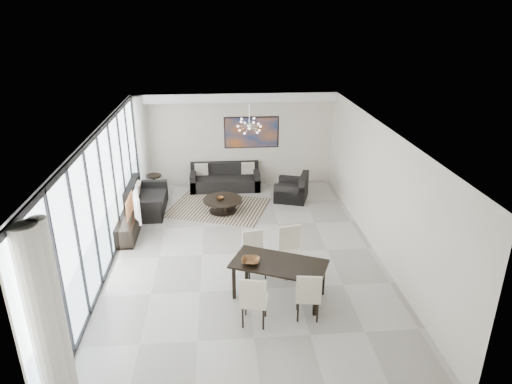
{
  "coord_description": "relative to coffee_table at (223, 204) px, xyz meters",
  "views": [
    {
      "loc": [
        -0.49,
        -9.09,
        5.21
      ],
      "look_at": [
        0.32,
        0.62,
        1.25
      ],
      "focal_mm": 32.0,
      "sensor_mm": 36.0,
      "label": 1
    }
  ],
  "objects": [
    {
      "name": "dining_chair_ne",
      "position": [
        1.38,
        -3.19,
        0.38
      ],
      "size": [
        0.56,
        0.56,
        1.03
      ],
      "color": "beige",
      "rests_on": "floor"
    },
    {
      "name": "chandelier",
      "position": [
        0.75,
        0.16,
        2.14
      ],
      "size": [
        0.66,
        0.66,
        0.71
      ],
      "color": "silver",
      "rests_on": "room_shell"
    },
    {
      "name": "tv_console",
      "position": [
        -2.31,
        -1.21,
        0.03
      ],
      "size": [
        0.43,
        1.52,
        0.48
      ],
      "primitive_type": "cube",
      "color": "black",
      "rests_on": "floor"
    },
    {
      "name": "painting",
      "position": [
        0.95,
        2.13,
        1.44
      ],
      "size": [
        1.68,
        0.04,
        0.98
      ],
      "primitive_type": "cube",
      "color": "#A95317",
      "rests_on": "room_shell"
    },
    {
      "name": "soffit",
      "position": [
        0.45,
        1.96,
        2.56
      ],
      "size": [
        5.98,
        0.4,
        0.26
      ],
      "primitive_type": "cube",
      "color": "white",
      "rests_on": "room_shell"
    },
    {
      "name": "window_wall",
      "position": [
        -2.41,
        -2.34,
        1.26
      ],
      "size": [
        0.37,
        8.95,
        2.9
      ],
      "color": "silver",
      "rests_on": "floor"
    },
    {
      "name": "dining_table",
      "position": [
        1.01,
        -4.04,
        0.44
      ],
      "size": [
        1.97,
        1.52,
        0.74
      ],
      "color": "black",
      "rests_on": "floor"
    },
    {
      "name": "bowl_coffee",
      "position": [
        -0.06,
        -0.01,
        0.2
      ],
      "size": [
        0.25,
        0.25,
        0.07
      ],
      "primitive_type": "imported",
      "rotation": [
        0.0,
        0.0,
        0.21
      ],
      "color": "brown",
      "rests_on": "coffee_table"
    },
    {
      "name": "rug",
      "position": [
        -0.12,
        0.26,
        -0.21
      ],
      "size": [
        3.09,
        2.72,
        0.01
      ],
      "primitive_type": "cube",
      "rotation": [
        0.0,
        0.0,
        -0.33
      ],
      "color": "black",
      "rests_on": "floor"
    },
    {
      "name": "coffee_table",
      "position": [
        0.0,
        0.0,
        0.0
      ],
      "size": [
        1.07,
        1.07,
        0.37
      ],
      "color": "black",
      "rests_on": "floor"
    },
    {
      "name": "dining_chair_se",
      "position": [
        1.43,
        -4.78,
        0.34
      ],
      "size": [
        0.49,
        0.49,
        0.95
      ],
      "color": "beige",
      "rests_on": "floor"
    },
    {
      "name": "bowl_dining",
      "position": [
        0.48,
        -4.0,
        0.57
      ],
      "size": [
        0.41,
        0.41,
        0.09
      ],
      "primitive_type": "imported",
      "rotation": [
        0.0,
        0.0,
        -0.2
      ],
      "color": "brown",
      "rests_on": "dining_table"
    },
    {
      "name": "room_shell",
      "position": [
        0.91,
        -2.34,
        1.24
      ],
      "size": [
        6.0,
        9.0,
        2.9
      ],
      "color": "#A8A39B",
      "rests_on": "ground"
    },
    {
      "name": "dining_chair_nw",
      "position": [
        0.61,
        -3.19,
        0.34
      ],
      "size": [
        0.51,
        0.51,
        0.95
      ],
      "color": "beige",
      "rests_on": "floor"
    },
    {
      "name": "loveseat",
      "position": [
        -2.1,
        0.21,
        0.07
      ],
      "size": [
        0.94,
        1.67,
        0.84
      ],
      "color": "black",
      "rests_on": "floor"
    },
    {
      "name": "dining_chair_sw",
      "position": [
        0.46,
        -4.88,
        0.36
      ],
      "size": [
        0.54,
        0.54,
        1.0
      ],
      "color": "beige",
      "rests_on": "floor"
    },
    {
      "name": "sofa_main",
      "position": [
        0.1,
        1.73,
        0.05
      ],
      "size": [
        2.1,
        0.86,
        0.77
      ],
      "color": "black",
      "rests_on": "floor"
    },
    {
      "name": "armchair",
      "position": [
        2.04,
        0.7,
        0.05
      ],
      "size": [
        1.12,
        1.15,
        0.78
      ],
      "color": "black",
      "rests_on": "floor"
    },
    {
      "name": "television",
      "position": [
        -2.15,
        -1.17,
        0.58
      ],
      "size": [
        0.35,
        1.11,
        0.63
      ],
      "primitive_type": "imported",
      "rotation": [
        0.0,
        0.0,
        1.76
      ],
      "color": "gray",
      "rests_on": "tv_console"
    },
    {
      "name": "side_table",
      "position": [
        -2.0,
        1.42,
        0.2
      ],
      "size": [
        0.44,
        0.44,
        0.61
      ],
      "color": "black",
      "rests_on": "floor"
    }
  ]
}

